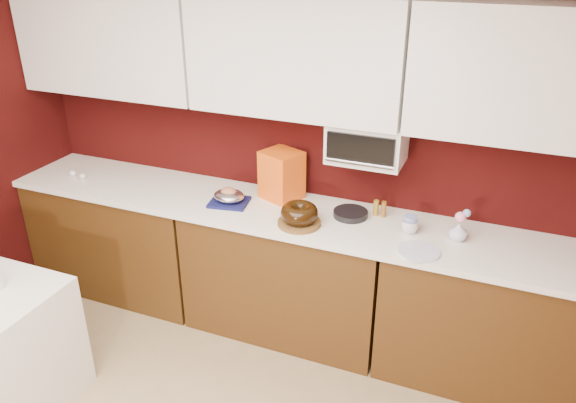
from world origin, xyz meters
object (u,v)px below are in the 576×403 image
at_px(bundt_cake, 299,213).
at_px(coffee_mug, 410,225).
at_px(toaster_oven, 367,141).
at_px(flower_vase, 459,230).
at_px(pandoro_box, 282,175).
at_px(foil_ham_nest, 229,196).
at_px(blue_jar, 410,224).

height_order(bundt_cake, coffee_mug, bundt_cake).
bearing_deg(toaster_oven, flower_vase, -13.02).
relative_size(toaster_oven, flower_vase, 3.52).
bearing_deg(flower_vase, bundt_cake, -169.46).
bearing_deg(pandoro_box, foil_ham_nest, -119.92).
relative_size(bundt_cake, blue_jar, 2.27).
bearing_deg(flower_vase, pandoro_box, 172.59).
xyz_separation_m(foil_ham_nest, pandoro_box, (0.28, 0.22, 0.11)).
distance_m(foil_ham_nest, pandoro_box, 0.37).
bearing_deg(foil_ham_nest, bundt_cake, -10.97).
bearing_deg(flower_vase, toaster_oven, 166.98).
height_order(foil_ham_nest, blue_jar, blue_jar).
bearing_deg(pandoro_box, bundt_cake, -29.72).
relative_size(bundt_cake, pandoro_box, 0.71).
xyz_separation_m(foil_ham_nest, flower_vase, (1.45, 0.07, 0.01)).
xyz_separation_m(bundt_cake, coffee_mug, (0.64, 0.15, -0.03)).
bearing_deg(bundt_cake, coffee_mug, 13.43).
xyz_separation_m(toaster_oven, foil_ham_nest, (-0.85, -0.21, -0.42)).
bearing_deg(bundt_cake, pandoro_box, 127.87).
bearing_deg(blue_jar, coffee_mug, -88.08).
xyz_separation_m(bundt_cake, pandoro_box, (-0.25, 0.32, 0.08)).
relative_size(toaster_oven, bundt_cake, 1.96).
distance_m(foil_ham_nest, flower_vase, 1.45).
distance_m(bundt_cake, flower_vase, 0.93).
bearing_deg(foil_ham_nest, blue_jar, 3.25).
height_order(toaster_oven, flower_vase, toaster_oven).
distance_m(bundt_cake, blue_jar, 0.66).
bearing_deg(coffee_mug, bundt_cake, -166.57).
bearing_deg(coffee_mug, toaster_oven, 154.46).
bearing_deg(pandoro_box, blue_jar, 12.73).
height_order(bundt_cake, flower_vase, flower_vase).
height_order(bundt_cake, foil_ham_nest, bundt_cake).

